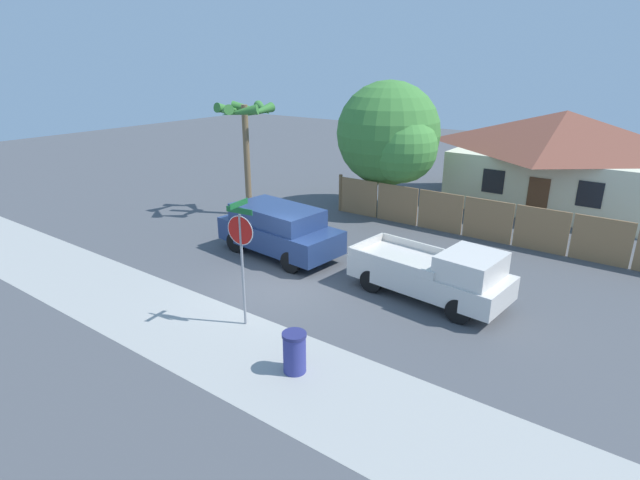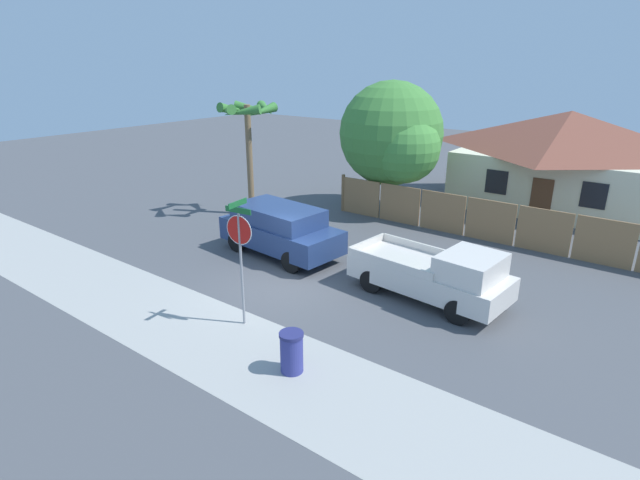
{
  "view_description": "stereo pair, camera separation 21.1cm",
  "coord_description": "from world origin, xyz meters",
  "px_view_note": "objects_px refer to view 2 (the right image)",
  "views": [
    {
      "loc": [
        9.79,
        -11.19,
        6.94
      ],
      "look_at": [
        1.11,
        0.68,
        1.6
      ],
      "focal_mm": 28.0,
      "sensor_mm": 36.0,
      "label": 1
    },
    {
      "loc": [
        9.96,
        -11.07,
        6.94
      ],
      "look_at": [
        1.11,
        0.68,
        1.6
      ],
      "focal_mm": 28.0,
      "sensor_mm": 36.0,
      "label": 2
    }
  ],
  "objects_px": {
    "orange_pickup": "(436,274)",
    "trash_bin": "(292,352)",
    "oak_tree": "(394,137)",
    "palm_tree": "(248,119)",
    "stop_sign": "(240,242)",
    "red_suv": "(280,229)",
    "house": "(565,157)"
  },
  "relations": [
    {
      "from": "house",
      "to": "orange_pickup",
      "type": "xyz_separation_m",
      "value": [
        -0.42,
        -13.61,
        -1.57
      ]
    },
    {
      "from": "house",
      "to": "oak_tree",
      "type": "relative_size",
      "value": 1.61
    },
    {
      "from": "red_suv",
      "to": "stop_sign",
      "type": "xyz_separation_m",
      "value": [
        2.66,
        -4.57,
        1.41
      ]
    },
    {
      "from": "house",
      "to": "red_suv",
      "type": "distance_m",
      "value": 15.2
    },
    {
      "from": "orange_pickup",
      "to": "trash_bin",
      "type": "height_order",
      "value": "orange_pickup"
    },
    {
      "from": "orange_pickup",
      "to": "house",
      "type": "bearing_deg",
      "value": 93.85
    },
    {
      "from": "stop_sign",
      "to": "trash_bin",
      "type": "distance_m",
      "value": 3.29
    },
    {
      "from": "house",
      "to": "trash_bin",
      "type": "bearing_deg",
      "value": -94.49
    },
    {
      "from": "oak_tree",
      "to": "trash_bin",
      "type": "relative_size",
      "value": 5.97
    },
    {
      "from": "house",
      "to": "oak_tree",
      "type": "height_order",
      "value": "oak_tree"
    },
    {
      "from": "oak_tree",
      "to": "palm_tree",
      "type": "bearing_deg",
      "value": -138.06
    },
    {
      "from": "oak_tree",
      "to": "palm_tree",
      "type": "xyz_separation_m",
      "value": [
        -4.98,
        -4.47,
        0.86
      ]
    },
    {
      "from": "house",
      "to": "palm_tree",
      "type": "bearing_deg",
      "value": -136.97
    },
    {
      "from": "oak_tree",
      "to": "palm_tree",
      "type": "distance_m",
      "value": 6.75
    },
    {
      "from": "oak_tree",
      "to": "orange_pickup",
      "type": "relative_size",
      "value": 1.22
    },
    {
      "from": "oak_tree",
      "to": "orange_pickup",
      "type": "bearing_deg",
      "value": -52.61
    },
    {
      "from": "palm_tree",
      "to": "stop_sign",
      "type": "bearing_deg",
      "value": -46.86
    },
    {
      "from": "orange_pickup",
      "to": "trash_bin",
      "type": "distance_m",
      "value": 5.59
    },
    {
      "from": "house",
      "to": "red_suv",
      "type": "bearing_deg",
      "value": -116.17
    },
    {
      "from": "palm_tree",
      "to": "stop_sign",
      "type": "height_order",
      "value": "palm_tree"
    },
    {
      "from": "house",
      "to": "trash_bin",
      "type": "height_order",
      "value": "house"
    },
    {
      "from": "stop_sign",
      "to": "trash_bin",
      "type": "relative_size",
      "value": 3.47
    },
    {
      "from": "oak_tree",
      "to": "red_suv",
      "type": "relative_size",
      "value": 1.23
    },
    {
      "from": "house",
      "to": "palm_tree",
      "type": "height_order",
      "value": "palm_tree"
    },
    {
      "from": "stop_sign",
      "to": "oak_tree",
      "type": "bearing_deg",
      "value": 92.7
    },
    {
      "from": "palm_tree",
      "to": "orange_pickup",
      "type": "distance_m",
      "value": 11.8
    },
    {
      "from": "red_suv",
      "to": "stop_sign",
      "type": "relative_size",
      "value": 1.4
    },
    {
      "from": "oak_tree",
      "to": "palm_tree",
      "type": "relative_size",
      "value": 1.18
    },
    {
      "from": "house",
      "to": "stop_sign",
      "type": "height_order",
      "value": "house"
    },
    {
      "from": "house",
      "to": "red_suv",
      "type": "height_order",
      "value": "house"
    },
    {
      "from": "oak_tree",
      "to": "palm_tree",
      "type": "height_order",
      "value": "oak_tree"
    },
    {
      "from": "orange_pickup",
      "to": "trash_bin",
      "type": "xyz_separation_m",
      "value": [
        -1.08,
        -5.48,
        -0.32
      ]
    }
  ]
}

